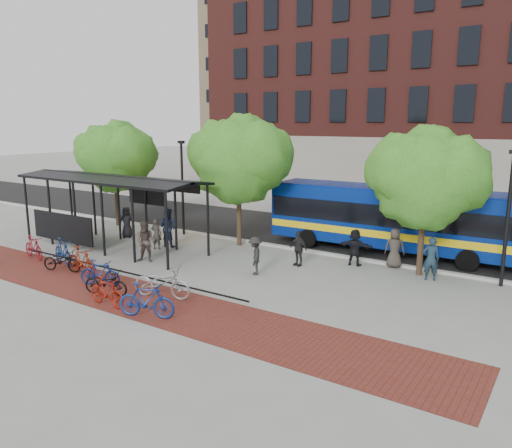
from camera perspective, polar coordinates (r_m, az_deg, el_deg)
The scene contains 31 objects.
ground at distance 20.97m, azimuth -0.51°, elevation -5.34°, with size 160.00×160.00×0.00m, color #9E9E99.
asphalt_street at distance 27.73m, azimuth 8.84°, elevation -1.26°, with size 160.00×8.00×0.01m, color black.
curb at distance 24.24m, azimuth 4.83°, elevation -2.89°, with size 160.00×0.25×0.12m, color #B7B7B2.
brick_strip at distance 18.66m, azimuth -14.49°, elevation -7.88°, with size 24.00×3.00×0.01m, color maroon.
bike_rack_rail at distance 20.15m, azimuth -15.07°, elevation -6.46°, with size 12.00×0.05×0.95m, color black.
building_tower at distance 63.45m, azimuth 8.40°, elevation 19.53°, with size 22.00×22.00×30.00m, color #7A664C.
bus_shelter at distance 25.43m, azimuth -16.52°, elevation 4.09°, with size 10.60×3.07×3.60m.
tree_a at distance 30.65m, azimuth -15.71°, elevation 7.67°, with size 4.90×4.00×6.18m.
tree_b at distance 24.53m, azimuth -1.74°, elevation 7.74°, with size 5.15×4.20×6.47m.
tree_c at distance 20.70m, azimuth 19.08°, elevation 5.27°, with size 4.66×3.80×5.92m.
lamp_post_left at distance 27.45m, azimuth -8.42°, elevation 4.44°, with size 0.35×0.20×5.12m.
lamp_post_right at distance 20.59m, azimuth 26.86°, elevation 0.94°, with size 0.35×0.20×5.12m.
bus at distance 24.25m, azimuth 15.17°, elevation 0.93°, with size 11.61×2.96×3.12m.
bike_1 at distance 24.82m, azimuth -24.07°, elevation -2.45°, with size 0.49×1.73×1.04m, color maroon.
bike_3 at distance 23.27m, azimuth -21.21°, elevation -2.97°, with size 0.54×1.90×1.14m, color navy.
bike_4 at distance 22.24m, azimuth -21.30°, elevation -3.94°, with size 0.61×1.74×0.92m, color black.
bike_5 at distance 21.44m, azimuth -19.29°, elevation -4.02°, with size 0.54×1.93×1.16m, color maroon.
bike_7 at distance 19.84m, azimuth -17.40°, elevation -5.36°, with size 0.47×1.67×1.01m, color navy.
bike_8 at distance 18.76m, azimuth -16.78°, elevation -6.45°, with size 0.60×1.73×0.91m, color black.
bike_9 at distance 17.64m, azimuth -16.71°, elevation -7.43°, with size 0.47×1.67×1.01m, color maroon.
bike_10 at distance 17.97m, azimuth -10.69°, elevation -6.56°, with size 0.76×2.17×1.14m, color #969698.
bike_11 at distance 16.30m, azimuth -12.42°, elevation -8.53°, with size 0.54×1.91×1.15m, color navy.
pedestrian_0 at distance 27.63m, azimuth -14.56°, elevation 0.20°, with size 0.81×0.53×1.66m, color black.
pedestrian_1 at distance 24.74m, azimuth -11.31°, elevation -1.11°, with size 0.56×0.36×1.52m, color #36302B.
pedestrian_2 at distance 25.14m, azimuth -10.03°, elevation -0.39°, with size 0.94×0.73×1.93m, color #1E2746.
pedestrian_4 at distance 21.55m, azimuth 4.85°, elevation -2.78°, with size 0.90×0.38×1.54m, color #262626.
pedestrian_5 at distance 21.93m, azimuth 11.23°, elevation -2.63°, with size 1.49×0.47×1.61m, color black.
pedestrian_6 at distance 22.00m, azimuth 15.57°, elevation -2.65°, with size 0.84×0.54×1.71m, color #413A34.
pedestrian_7 at distance 20.67m, azimuth 19.36°, elevation -3.77°, with size 0.63×0.41×1.73m, color #1C3143.
pedestrian_8 at distance 22.54m, azimuth -12.49°, elevation -1.98°, with size 0.90×0.70×1.84m, color #4C3E38.
pedestrian_9 at distance 20.24m, azimuth -0.12°, elevation -3.65°, with size 1.01×0.58×1.57m, color #242424.
Camera 1 is at (11.30, -16.58, 6.10)m, focal length 35.00 mm.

